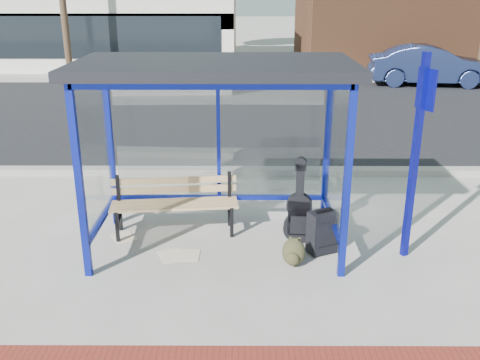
{
  "coord_description": "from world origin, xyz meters",
  "views": [
    {
      "loc": [
        0.33,
        -6.36,
        3.23
      ],
      "look_at": [
        0.3,
        0.2,
        0.86
      ],
      "focal_mm": 40.0,
      "sensor_mm": 36.0,
      "label": 1
    }
  ],
  "objects_px": {
    "guitar_bag": "(299,214)",
    "parked_car": "(430,66)",
    "bench": "(175,201)",
    "suitcase": "(322,232)",
    "backpack": "(294,253)"
  },
  "relations": [
    {
      "from": "bench",
      "to": "parked_car",
      "type": "distance_m",
      "value": 14.1
    },
    {
      "from": "bench",
      "to": "suitcase",
      "type": "height_order",
      "value": "bench"
    },
    {
      "from": "guitar_bag",
      "to": "parked_car",
      "type": "relative_size",
      "value": 0.27
    },
    {
      "from": "bench",
      "to": "backpack",
      "type": "relative_size",
      "value": 5.11
    },
    {
      "from": "guitar_bag",
      "to": "parked_car",
      "type": "distance_m",
      "value": 13.56
    },
    {
      "from": "suitcase",
      "to": "backpack",
      "type": "bearing_deg",
      "value": -164.51
    },
    {
      "from": "guitar_bag",
      "to": "parked_car",
      "type": "height_order",
      "value": "parked_car"
    },
    {
      "from": "bench",
      "to": "guitar_bag",
      "type": "relative_size",
      "value": 1.58
    },
    {
      "from": "bench",
      "to": "parked_car",
      "type": "bearing_deg",
      "value": 52.26
    },
    {
      "from": "parked_car",
      "to": "guitar_bag",
      "type": "bearing_deg",
      "value": 162.02
    },
    {
      "from": "suitcase",
      "to": "parked_car",
      "type": "relative_size",
      "value": 0.15
    },
    {
      "from": "suitcase",
      "to": "parked_car",
      "type": "bearing_deg",
      "value": 41.73
    },
    {
      "from": "bench",
      "to": "parked_car",
      "type": "height_order",
      "value": "parked_car"
    },
    {
      "from": "parked_car",
      "to": "suitcase",
      "type": "bearing_deg",
      "value": 163.61
    },
    {
      "from": "backpack",
      "to": "parked_car",
      "type": "height_order",
      "value": "parked_car"
    }
  ]
}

